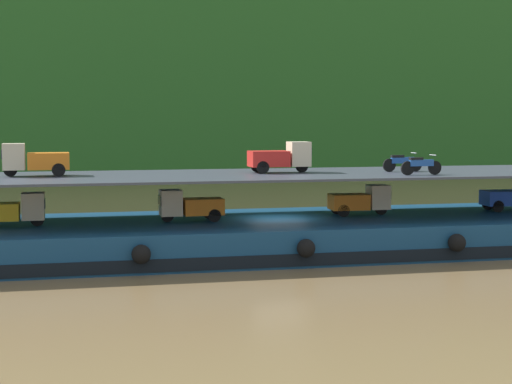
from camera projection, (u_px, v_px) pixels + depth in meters
The scene contains 11 objects.
ground_plane at pixel (278, 252), 36.28m from camera, with size 400.00×400.00×0.00m, color brown.
cargo_barge at pixel (279, 235), 36.18m from camera, with size 32.15×8.87×1.50m.
cargo_rack at pixel (279, 175), 35.97m from camera, with size 30.55×7.49×2.00m.
mini_truck_lower_stern at pixel (12, 210), 33.35m from camera, with size 2.74×1.20×1.38m.
mini_truck_lower_aft at pixel (190, 205), 35.10m from camera, with size 2.77×1.24×1.38m.
mini_truck_lower_mid at pixel (361, 200), 37.30m from camera, with size 2.78×1.27×1.38m.
mini_truck_lower_fore at pixel (512, 196), 39.15m from camera, with size 2.79×1.29×1.38m.
mini_truck_upper_stern at pixel (35, 160), 34.26m from camera, with size 2.77×1.25×1.38m.
mini_truck_upper_mid at pixel (281, 157), 36.44m from camera, with size 2.75×1.22×1.38m.
motorcycle_upper_port at pixel (421, 165), 35.01m from camera, with size 1.90×0.55×0.87m.
motorcycle_upper_centre at pixel (402, 162), 37.21m from camera, with size 1.90×0.55×0.87m.
Camera 1 is at (-8.93, -34.78, 5.93)m, focal length 57.27 mm.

